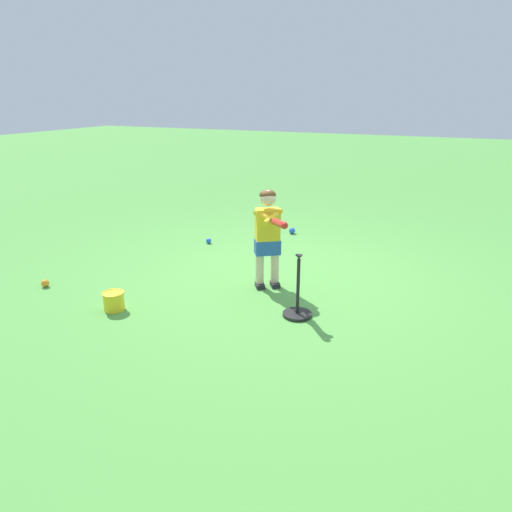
{
  "coord_description": "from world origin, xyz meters",
  "views": [
    {
      "loc": [
        -1.82,
        4.79,
        2.03
      ],
      "look_at": [
        0.04,
        0.67,
        0.45
      ],
      "focal_mm": 32.91,
      "sensor_mm": 36.0,
      "label": 1
    }
  ],
  "objects_px": {
    "child_batter": "(268,231)",
    "toy_bucket": "(114,301)",
    "play_ball_midfield": "(45,283)",
    "play_ball_far_right": "(292,231)",
    "batting_tee": "(297,306)",
    "play_ball_center_lawn": "(209,241)"
  },
  "relations": [
    {
      "from": "child_batter",
      "to": "play_ball_center_lawn",
      "type": "bearing_deg",
      "value": -38.9
    },
    {
      "from": "play_ball_midfield",
      "to": "child_batter",
      "type": "bearing_deg",
      "value": -155.95
    },
    {
      "from": "play_ball_far_right",
      "to": "toy_bucket",
      "type": "xyz_separation_m",
      "value": [
        0.69,
        3.21,
        0.05
      ]
    },
    {
      "from": "batting_tee",
      "to": "toy_bucket",
      "type": "height_order",
      "value": "batting_tee"
    },
    {
      "from": "play_ball_center_lawn",
      "to": "toy_bucket",
      "type": "bearing_deg",
      "value": 95.78
    },
    {
      "from": "play_ball_far_right",
      "to": "play_ball_midfield",
      "type": "bearing_deg",
      "value": 60.01
    },
    {
      "from": "child_batter",
      "to": "play_ball_far_right",
      "type": "relative_size",
      "value": 11.39
    },
    {
      "from": "child_batter",
      "to": "batting_tee",
      "type": "height_order",
      "value": "child_batter"
    },
    {
      "from": "play_ball_midfield",
      "to": "batting_tee",
      "type": "relative_size",
      "value": 0.14
    },
    {
      "from": "child_batter",
      "to": "toy_bucket",
      "type": "bearing_deg",
      "value": 44.68
    },
    {
      "from": "play_ball_midfield",
      "to": "batting_tee",
      "type": "height_order",
      "value": "batting_tee"
    },
    {
      "from": "play_ball_midfield",
      "to": "toy_bucket",
      "type": "relative_size",
      "value": 0.4
    },
    {
      "from": "toy_bucket",
      "to": "play_ball_center_lawn",
      "type": "bearing_deg",
      "value": -84.22
    },
    {
      "from": "play_ball_center_lawn",
      "to": "batting_tee",
      "type": "relative_size",
      "value": 0.12
    },
    {
      "from": "play_ball_midfield",
      "to": "toy_bucket",
      "type": "distance_m",
      "value": 1.1
    },
    {
      "from": "play_ball_center_lawn",
      "to": "toy_bucket",
      "type": "distance_m",
      "value": 2.28
    },
    {
      "from": "play_ball_midfield",
      "to": "play_ball_center_lawn",
      "type": "distance_m",
      "value": 2.29
    },
    {
      "from": "play_ball_far_right",
      "to": "batting_tee",
      "type": "xyz_separation_m",
      "value": [
        -1.0,
        2.59,
        0.06
      ]
    },
    {
      "from": "child_batter",
      "to": "toy_bucket",
      "type": "distance_m",
      "value": 1.72
    },
    {
      "from": "child_batter",
      "to": "play_ball_far_right",
      "type": "distance_m",
      "value": 2.2
    },
    {
      "from": "toy_bucket",
      "to": "play_ball_far_right",
      "type": "bearing_deg",
      "value": -102.05
    },
    {
      "from": "child_batter",
      "to": "play_ball_far_right",
      "type": "xyz_separation_m",
      "value": [
        0.47,
        -2.07,
        -0.6
      ]
    }
  ]
}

